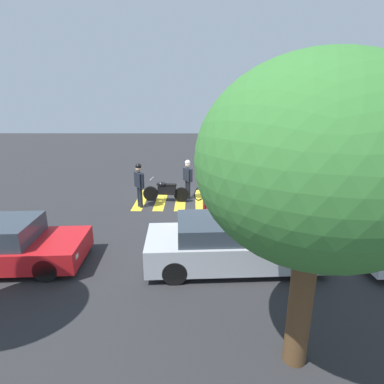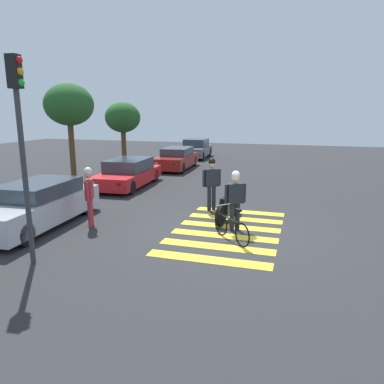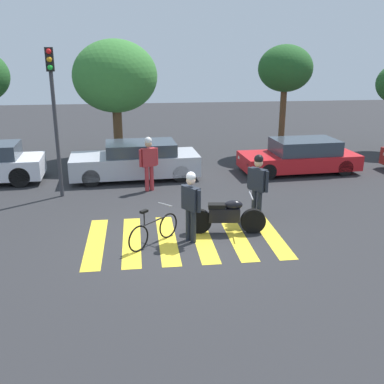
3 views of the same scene
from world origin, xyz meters
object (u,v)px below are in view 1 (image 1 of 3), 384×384
object	(u,v)px
car_silver_sedan	(231,243)
traffic_light_pole	(307,143)
police_motorcycle	(166,191)
pedestrian_bystander	(213,208)
leaning_bicycle	(208,190)
officer_by_motorcycle	(139,182)
officer_on_foot	(188,176)

from	to	relation	value
car_silver_sedan	traffic_light_pole	size ratio (longest dim) A/B	1.02
police_motorcycle	pedestrian_bystander	distance (m)	4.41
leaning_bicycle	pedestrian_bystander	size ratio (longest dim) A/B	0.68
leaning_bicycle	car_silver_sedan	size ratio (longest dim) A/B	0.27
police_motorcycle	officer_by_motorcycle	size ratio (longest dim) A/B	1.10
traffic_light_pole	leaning_bicycle	bearing A→B (deg)	-55.87
leaning_bicycle	officer_on_foot	xyz separation A→B (m)	(0.93, 0.08, 0.69)
officer_on_foot	car_silver_sedan	size ratio (longest dim) A/B	0.38
officer_on_foot	police_motorcycle	bearing A→B (deg)	23.07
car_silver_sedan	traffic_light_pole	xyz separation A→B (m)	(-2.45, -1.90, 2.45)
pedestrian_bystander	car_silver_sedan	world-z (taller)	pedestrian_bystander
police_motorcycle	traffic_light_pole	xyz separation A→B (m)	(-4.74, 3.69, 2.64)
traffic_light_pole	officer_on_foot	bearing A→B (deg)	-47.43
officer_by_motorcycle	pedestrian_bystander	distance (m)	4.28
officer_on_foot	officer_by_motorcycle	bearing A→B (deg)	31.13
police_motorcycle	leaning_bicycle	size ratio (longest dim) A/B	1.65
pedestrian_bystander	police_motorcycle	bearing A→B (deg)	-64.76
traffic_light_pole	pedestrian_bystander	bearing A→B (deg)	5.08
pedestrian_bystander	car_silver_sedan	xyz separation A→B (m)	(-0.43, 1.64, -0.43)
leaning_bicycle	pedestrian_bystander	distance (m)	4.49
officer_by_motorcycle	pedestrian_bystander	bearing A→B (deg)	132.67
officer_by_motorcycle	traffic_light_pole	world-z (taller)	traffic_light_pole
pedestrian_bystander	traffic_light_pole	size ratio (longest dim) A/B	0.40
pedestrian_bystander	traffic_light_pole	xyz separation A→B (m)	(-2.88, -0.26, 2.02)
police_motorcycle	pedestrian_bystander	bearing A→B (deg)	115.24
officer_by_motorcycle	pedestrian_bystander	size ratio (longest dim) A/B	1.02
officer_by_motorcycle	traffic_light_pole	distance (m)	6.76
leaning_bicycle	pedestrian_bystander	world-z (taller)	pedestrian_bystander
leaning_bicycle	traffic_light_pole	size ratio (longest dim) A/B	0.27
leaning_bicycle	officer_on_foot	distance (m)	1.16
police_motorcycle	car_silver_sedan	distance (m)	6.04
officer_by_motorcycle	officer_on_foot	bearing A→B (deg)	-148.87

